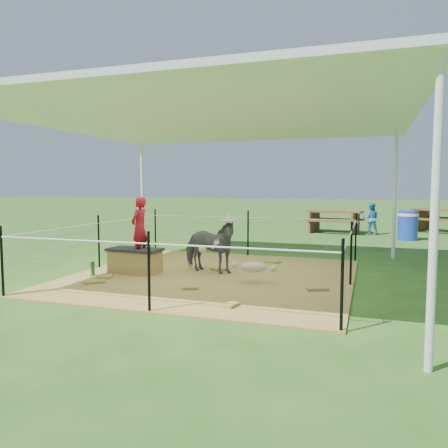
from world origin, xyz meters
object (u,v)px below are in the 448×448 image
(straw_bale, at_px, (135,262))
(green_bottle, at_px, (93,269))
(woman, at_px, (139,221))
(distant_person, at_px, (371,219))
(picnic_table_near, at_px, (334,222))
(trash_barrel, at_px, (408,225))
(picnic_table_far, at_px, (443,221))
(foal, at_px, (254,265))
(pony, at_px, (209,246))

(straw_bale, xyz_separation_m, green_bottle, (-0.55, -0.45, -0.07))
(woman, relative_size, distant_person, 1.02)
(picnic_table_near, bearing_deg, green_bottle, -102.31)
(trash_barrel, bearing_deg, distant_person, 130.96)
(woman, height_order, picnic_table_near, woman)
(trash_barrel, relative_size, picnic_table_far, 0.44)
(straw_bale, distance_m, picnic_table_far, 11.17)
(foal, xyz_separation_m, trash_barrel, (2.74, 6.86, 0.11))
(green_bottle, bearing_deg, distant_person, 61.94)
(woman, relative_size, green_bottle, 4.32)
(straw_bale, xyz_separation_m, picnic_table_far, (6.16, 9.32, 0.17))
(trash_barrel, bearing_deg, picnic_table_near, 147.35)
(pony, xyz_separation_m, picnic_table_far, (4.94, 8.90, -0.10))
(trash_barrel, xyz_separation_m, distant_person, (-0.99, 1.14, 0.09))
(picnic_table_far, xyz_separation_m, distant_person, (-2.26, -1.41, 0.12))
(trash_barrel, distance_m, distant_person, 1.52)
(woman, distance_m, green_bottle, 1.11)
(woman, distance_m, trash_barrel, 8.31)
(straw_bale, bearing_deg, woman, 0.00)
(woman, xyz_separation_m, picnic_table_far, (6.06, 9.32, -0.54))
(pony, distance_m, trash_barrel, 7.34)
(foal, bearing_deg, trash_barrel, 53.13)
(foal, distance_m, distant_person, 8.20)
(straw_bale, bearing_deg, green_bottle, -140.71)
(green_bottle, xyz_separation_m, picnic_table_far, (6.71, 9.77, 0.24))
(picnic_table_near, bearing_deg, trash_barrel, -23.86)
(trash_barrel, bearing_deg, straw_bale, -125.89)
(straw_bale, xyz_separation_m, trash_barrel, (4.90, 6.76, 0.20))
(straw_bale, xyz_separation_m, foal, (2.16, -0.10, 0.09))
(woman, bearing_deg, picnic_table_far, 150.55)
(woman, relative_size, foal, 1.04)
(straw_bale, relative_size, picnic_table_far, 0.46)
(woman, height_order, trash_barrel, woman)
(foal, distance_m, picnic_table_far, 10.24)
(distant_person, bearing_deg, picnic_table_far, -150.10)
(woman, distance_m, picnic_table_far, 11.13)
(straw_bale, bearing_deg, foal, -2.66)
(woman, distance_m, pony, 1.27)
(woman, relative_size, pony, 0.95)
(distant_person, bearing_deg, picnic_table_near, -13.29)
(foal, xyz_separation_m, distant_person, (1.75, 8.01, 0.20))
(green_bottle, relative_size, pony, 0.22)
(trash_barrel, bearing_deg, green_bottle, -127.05)
(foal, relative_size, trash_barrel, 1.20)
(green_bottle, height_order, picnic_table_far, picnic_table_far)
(woman, bearing_deg, picnic_table_near, 165.47)
(pony, bearing_deg, green_bottle, 127.24)
(woman, bearing_deg, straw_bale, -86.40)
(pony, xyz_separation_m, trash_barrel, (3.68, 6.35, -0.08))
(trash_barrel, bearing_deg, woman, -125.33)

